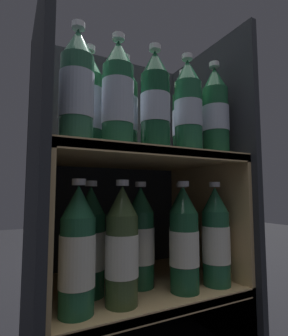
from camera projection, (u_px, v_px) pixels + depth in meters
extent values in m
cube|color=#23262B|center=(111.00, 184.00, 0.95)|extent=(0.57, 0.02, 0.94)
cube|color=#23262B|center=(34.00, 180.00, 0.65)|extent=(0.02, 0.43, 0.94)
cube|color=#23262B|center=(208.00, 183.00, 0.90)|extent=(0.02, 0.43, 0.94)
cube|color=tan|center=(135.00, 286.00, 0.75)|extent=(0.53, 0.39, 0.02)
cube|color=tan|center=(169.00, 311.00, 0.59)|extent=(0.53, 0.02, 0.03)
cube|color=tan|center=(207.00, 302.00, 0.86)|extent=(0.01, 0.39, 0.16)
cube|color=tan|center=(135.00, 160.00, 0.78)|extent=(0.53, 0.39, 0.02)
cube|color=tan|center=(168.00, 152.00, 0.62)|extent=(0.53, 0.02, 0.03)
cube|color=tan|center=(38.00, 265.00, 0.64)|extent=(0.01, 0.39, 0.52)
cube|color=tan|center=(205.00, 245.00, 0.87)|extent=(0.01, 0.39, 0.52)
cylinder|color=#285B42|center=(77.00, 100.00, 0.59)|extent=(0.08, 0.08, 0.20)
cylinder|color=#9EA8BC|center=(77.00, 96.00, 0.59)|extent=(0.08, 0.08, 0.10)
cone|color=#285B42|center=(78.00, 43.00, 0.60)|extent=(0.07, 0.07, 0.07)
cylinder|color=silver|center=(78.00, 26.00, 0.61)|extent=(0.03, 0.03, 0.01)
cylinder|color=#1E5638|center=(118.00, 107.00, 0.63)|extent=(0.08, 0.08, 0.20)
cylinder|color=#9EA8BC|center=(118.00, 103.00, 0.63)|extent=(0.08, 0.08, 0.11)
cone|color=#1E5638|center=(118.00, 53.00, 0.65)|extent=(0.07, 0.07, 0.07)
cylinder|color=silver|center=(118.00, 37.00, 0.65)|extent=(0.03, 0.03, 0.01)
cylinder|color=#144228|center=(155.00, 113.00, 0.68)|extent=(0.08, 0.08, 0.20)
cylinder|color=#9EA8BC|center=(155.00, 109.00, 0.68)|extent=(0.08, 0.08, 0.07)
cone|color=#144228|center=(155.00, 63.00, 0.69)|extent=(0.07, 0.07, 0.07)
cylinder|color=silver|center=(155.00, 48.00, 0.70)|extent=(0.03, 0.03, 0.01)
cylinder|color=#1E5638|center=(188.00, 118.00, 0.73)|extent=(0.08, 0.08, 0.20)
cylinder|color=#9EA8BC|center=(188.00, 115.00, 0.73)|extent=(0.08, 0.08, 0.07)
cone|color=#1E5638|center=(188.00, 71.00, 0.74)|extent=(0.07, 0.07, 0.07)
cylinder|color=silver|center=(187.00, 57.00, 0.75)|extent=(0.03, 0.03, 0.01)
cylinder|color=#194C2D|center=(216.00, 122.00, 0.77)|extent=(0.08, 0.08, 0.20)
cylinder|color=#9EA8BC|center=(216.00, 119.00, 0.78)|extent=(0.08, 0.08, 0.07)
cone|color=#194C2D|center=(215.00, 78.00, 0.79)|extent=(0.07, 0.07, 0.07)
cylinder|color=silver|center=(214.00, 65.00, 0.79)|extent=(0.03, 0.03, 0.01)
cylinder|color=#1E5638|center=(88.00, 114.00, 0.69)|extent=(0.08, 0.08, 0.20)
cylinder|color=#9EA8BC|center=(88.00, 110.00, 0.69)|extent=(0.08, 0.08, 0.11)
cone|color=#1E5638|center=(89.00, 64.00, 0.70)|extent=(0.07, 0.07, 0.07)
cylinder|color=silver|center=(89.00, 49.00, 0.70)|extent=(0.03, 0.03, 0.01)
cylinder|color=#1E5638|center=(124.00, 119.00, 0.73)|extent=(0.08, 0.08, 0.20)
cylinder|color=#9EA8BC|center=(124.00, 115.00, 0.73)|extent=(0.08, 0.08, 0.09)
cone|color=#1E5638|center=(124.00, 72.00, 0.75)|extent=(0.07, 0.07, 0.07)
cylinder|color=silver|center=(124.00, 58.00, 0.75)|extent=(0.03, 0.03, 0.01)
cylinder|color=#384C28|center=(157.00, 123.00, 0.78)|extent=(0.08, 0.08, 0.20)
cylinder|color=#9EA8BC|center=(156.00, 120.00, 0.78)|extent=(0.08, 0.08, 0.10)
cone|color=#384C28|center=(156.00, 79.00, 0.79)|extent=(0.07, 0.07, 0.07)
cylinder|color=silver|center=(156.00, 66.00, 0.80)|extent=(0.03, 0.03, 0.01)
cylinder|color=#194C2D|center=(185.00, 127.00, 0.83)|extent=(0.08, 0.08, 0.20)
cylinder|color=#9EA8BC|center=(185.00, 124.00, 0.83)|extent=(0.08, 0.08, 0.08)
cone|color=#194C2D|center=(184.00, 85.00, 0.84)|extent=(0.07, 0.07, 0.07)
cylinder|color=silver|center=(184.00, 73.00, 0.84)|extent=(0.03, 0.03, 0.01)
cylinder|color=#1E5638|center=(77.00, 265.00, 0.56)|extent=(0.08, 0.08, 0.20)
cylinder|color=silver|center=(77.00, 260.00, 0.56)|extent=(0.08, 0.08, 0.11)
cone|color=#1E5638|center=(79.00, 201.00, 0.57)|extent=(0.07, 0.07, 0.07)
cylinder|color=silver|center=(79.00, 182.00, 0.58)|extent=(0.03, 0.03, 0.01)
cylinder|color=#384C28|center=(122.00, 260.00, 0.61)|extent=(0.08, 0.08, 0.20)
cylinder|color=silver|center=(122.00, 255.00, 0.61)|extent=(0.08, 0.08, 0.10)
cone|color=#384C28|center=(122.00, 200.00, 0.62)|extent=(0.07, 0.07, 0.07)
cylinder|color=silver|center=(122.00, 183.00, 0.62)|extent=(0.03, 0.03, 0.01)
cylinder|color=#194C2D|center=(184.00, 252.00, 0.69)|extent=(0.08, 0.08, 0.20)
cylinder|color=silver|center=(184.00, 248.00, 0.69)|extent=(0.08, 0.08, 0.09)
cone|color=#194C2D|center=(183.00, 200.00, 0.70)|extent=(0.07, 0.07, 0.07)
cylinder|color=silver|center=(183.00, 184.00, 0.70)|extent=(0.03, 0.03, 0.01)
cylinder|color=#1E5638|center=(216.00, 248.00, 0.74)|extent=(0.08, 0.08, 0.20)
cylinder|color=silver|center=(216.00, 244.00, 0.74)|extent=(0.08, 0.08, 0.10)
cone|color=#1E5638|center=(215.00, 199.00, 0.75)|extent=(0.07, 0.07, 0.07)
cylinder|color=silver|center=(215.00, 184.00, 0.75)|extent=(0.03, 0.03, 0.01)
cylinder|color=#194C2D|center=(90.00, 254.00, 0.66)|extent=(0.08, 0.08, 0.20)
cylinder|color=silver|center=(90.00, 250.00, 0.66)|extent=(0.08, 0.08, 0.09)
cone|color=#194C2D|center=(91.00, 200.00, 0.67)|extent=(0.07, 0.07, 0.07)
cylinder|color=silver|center=(91.00, 184.00, 0.68)|extent=(0.03, 0.03, 0.01)
cylinder|color=#194C2D|center=(140.00, 249.00, 0.72)|extent=(0.08, 0.08, 0.20)
cylinder|color=silver|center=(140.00, 245.00, 0.72)|extent=(0.08, 0.08, 0.10)
cone|color=#194C2D|center=(140.00, 199.00, 0.74)|extent=(0.07, 0.07, 0.07)
cylinder|color=silver|center=(140.00, 184.00, 0.74)|extent=(0.03, 0.03, 0.01)
cylinder|color=#1E5638|center=(182.00, 244.00, 0.79)|extent=(0.08, 0.08, 0.20)
cylinder|color=silver|center=(182.00, 241.00, 0.79)|extent=(0.08, 0.08, 0.08)
cone|color=#1E5638|center=(182.00, 199.00, 0.80)|extent=(0.07, 0.07, 0.07)
cylinder|color=silver|center=(181.00, 185.00, 0.80)|extent=(0.03, 0.03, 0.01)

